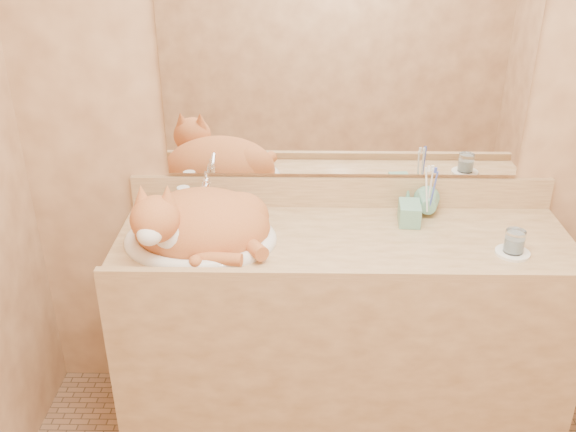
{
  "coord_description": "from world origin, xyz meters",
  "views": [
    {
      "loc": [
        -0.17,
        -1.24,
        1.93
      ],
      "look_at": [
        -0.2,
        0.7,
        0.95
      ],
      "focal_mm": 40.0,
      "sensor_mm": 36.0,
      "label": 1
    }
  ],
  "objects_px": {
    "vanity_counter": "(340,337)",
    "sink_basin": "(200,220)",
    "soap_dispenser": "(412,208)",
    "toothbrush_cup": "(428,209)",
    "water_glass": "(515,241)",
    "cat": "(197,222)"
  },
  "relations": [
    {
      "from": "vanity_counter",
      "to": "toothbrush_cup",
      "type": "bearing_deg",
      "value": 25.92
    },
    {
      "from": "sink_basin",
      "to": "cat",
      "type": "bearing_deg",
      "value": -113.88
    },
    {
      "from": "toothbrush_cup",
      "to": "water_glass",
      "type": "relative_size",
      "value": 1.27
    },
    {
      "from": "sink_basin",
      "to": "water_glass",
      "type": "bearing_deg",
      "value": -6.77
    },
    {
      "from": "sink_basin",
      "to": "soap_dispenser",
      "type": "bearing_deg",
      "value": 4.46
    },
    {
      "from": "soap_dispenser",
      "to": "cat",
      "type": "bearing_deg",
      "value": -166.79
    },
    {
      "from": "vanity_counter",
      "to": "toothbrush_cup",
      "type": "xyz_separation_m",
      "value": [
        0.32,
        0.15,
        0.47
      ]
    },
    {
      "from": "cat",
      "to": "sink_basin",
      "type": "bearing_deg",
      "value": 66.65
    },
    {
      "from": "cat",
      "to": "water_glass",
      "type": "xyz_separation_m",
      "value": [
        1.06,
        -0.06,
        -0.03
      ]
    },
    {
      "from": "vanity_counter",
      "to": "water_glass",
      "type": "relative_size",
      "value": 20.63
    },
    {
      "from": "soap_dispenser",
      "to": "toothbrush_cup",
      "type": "relative_size",
      "value": 1.74
    },
    {
      "from": "soap_dispenser",
      "to": "toothbrush_cup",
      "type": "bearing_deg",
      "value": 51.01
    },
    {
      "from": "sink_basin",
      "to": "toothbrush_cup",
      "type": "relative_size",
      "value": 5.25
    },
    {
      "from": "vanity_counter",
      "to": "sink_basin",
      "type": "distance_m",
      "value": 0.71
    },
    {
      "from": "cat",
      "to": "soap_dispenser",
      "type": "bearing_deg",
      "value": 6.35
    },
    {
      "from": "soap_dispenser",
      "to": "water_glass",
      "type": "distance_m",
      "value": 0.36
    },
    {
      "from": "soap_dispenser",
      "to": "sink_basin",
      "type": "bearing_deg",
      "value": -168.15
    },
    {
      "from": "cat",
      "to": "water_glass",
      "type": "relative_size",
      "value": 6.07
    },
    {
      "from": "water_glass",
      "to": "sink_basin",
      "type": "bearing_deg",
      "value": 175.95
    },
    {
      "from": "vanity_counter",
      "to": "sink_basin",
      "type": "relative_size",
      "value": 3.09
    },
    {
      "from": "water_glass",
      "to": "cat",
      "type": "bearing_deg",
      "value": 176.99
    },
    {
      "from": "vanity_counter",
      "to": "water_glass",
      "type": "bearing_deg",
      "value": -9.67
    }
  ]
}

